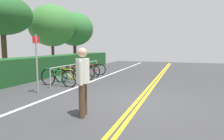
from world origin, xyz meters
TOP-DOWN VIEW (x-y plane):
  - ground_plane at (0.00, 0.00)m, footprint 33.06×11.78m
  - centre_line_yellow_inner at (0.00, -0.08)m, footprint 29.76×0.10m
  - centre_line_yellow_outer at (0.00, 0.08)m, footprint 29.76×0.10m
  - bike_lane_stripe_white at (0.00, 2.88)m, footprint 29.76×0.12m
  - bike_rack at (3.14, 3.74)m, footprint 4.64×0.05m
  - bicycle_0 at (1.36, 3.71)m, footprint 0.46×1.85m
  - bicycle_1 at (2.21, 3.64)m, footprint 0.46×1.66m
  - bicycle_2 at (3.14, 3.75)m, footprint 0.47×1.72m
  - bicycle_3 at (4.11, 3.82)m, footprint 0.46×1.74m
  - bicycle_4 at (4.86, 3.85)m, footprint 0.66×1.68m
  - pedestrian at (-1.64, 1.01)m, footprint 0.48×0.32m
  - sign_post_near at (-0.01, 3.65)m, footprint 0.36×0.07m
  - hedge_backdrop at (4.64, 6.08)m, footprint 13.59×1.26m
  - tree_mid at (2.87, 8.19)m, footprint 3.17×3.17m
  - tree_far_right at (6.69, 7.72)m, footprint 3.27×3.27m
  - tree_extra at (9.04, 7.25)m, footprint 3.06×3.06m

SIDE VIEW (x-z plane):
  - ground_plane at x=0.00m, z-range -0.05..0.00m
  - centre_line_yellow_inner at x=0.00m, z-range 0.00..0.00m
  - centre_line_yellow_outer at x=0.00m, z-range 0.00..0.00m
  - bike_lane_stripe_white at x=0.00m, z-range 0.00..0.00m
  - bicycle_3 at x=4.11m, z-range -0.02..0.68m
  - bicycle_4 at x=4.86m, z-range -0.02..0.69m
  - bicycle_1 at x=2.21m, z-range -0.02..0.69m
  - bicycle_2 at x=3.14m, z-range -0.02..0.71m
  - bicycle_0 at x=1.36m, z-range -0.02..0.75m
  - hedge_backdrop at x=4.64m, z-range 0.00..1.12m
  - bike_rack at x=3.14m, z-range 0.20..1.02m
  - pedestrian at x=-1.64m, z-range 0.12..1.75m
  - sign_post_near at x=-0.01m, z-range 0.22..2.29m
  - tree_extra at x=9.04m, z-range 0.85..5.27m
  - tree_far_right at x=6.69m, z-range 0.83..5.42m
  - tree_mid at x=2.87m, z-range 1.12..5.58m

